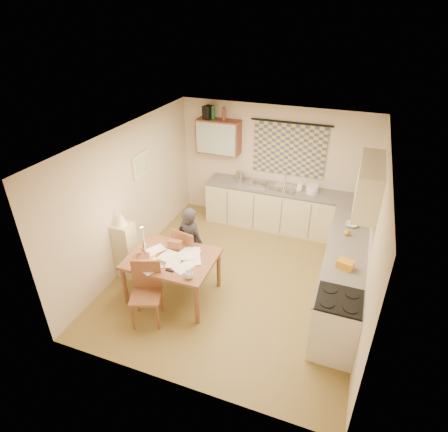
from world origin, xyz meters
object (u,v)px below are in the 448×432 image
at_px(counter_right, 343,273).
at_px(shelf_stand, 126,250).
at_px(counter_back, 284,209).
at_px(stove, 335,325).
at_px(chair_far, 190,260).
at_px(person, 191,243).
at_px(dining_table, 173,276).

height_order(counter_right, shelf_stand, shelf_stand).
bearing_deg(counter_back, stove, -65.69).
relative_size(stove, shelf_stand, 0.91).
distance_m(chair_far, shelf_stand, 1.12).
distance_m(counter_back, chair_far, 2.43).
distance_m(counter_right, person, 2.51).
bearing_deg(stove, chair_far, 161.24).
height_order(stove, person, person).
bearing_deg(counter_right, shelf_stand, -168.39).
xyz_separation_m(chair_far, shelf_stand, (-1.03, -0.39, 0.21)).
bearing_deg(chair_far, dining_table, 99.77).
bearing_deg(counter_back, shelf_stand, -131.18).
distance_m(counter_back, counter_right, 2.23).
relative_size(counter_right, dining_table, 2.18).
height_order(counter_back, dining_table, counter_back).
relative_size(person, shelf_stand, 1.32).
bearing_deg(counter_back, counter_right, -52.99).
height_order(chair_far, shelf_stand, shelf_stand).
height_order(dining_table, shelf_stand, shelf_stand).
relative_size(counter_back, stove, 3.56).
distance_m(stove, person, 2.62).
height_order(counter_right, stove, stove).
xyz_separation_m(person, shelf_stand, (-1.06, -0.37, -0.16)).
bearing_deg(stove, counter_back, 114.31).
distance_m(counter_right, chair_far, 2.54).
bearing_deg(shelf_stand, counter_back, 48.82).
xyz_separation_m(stove, shelf_stand, (-3.54, 0.47, 0.05)).
distance_m(counter_back, person, 2.43).
bearing_deg(person, dining_table, 96.06).
relative_size(chair_far, person, 0.72).
bearing_deg(person, chair_far, -9.67).
relative_size(dining_table, shelf_stand, 1.33).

